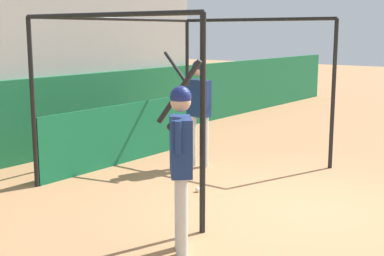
{
  "coord_description": "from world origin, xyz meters",
  "views": [
    {
      "loc": [
        -6.31,
        -2.98,
        2.37
      ],
      "look_at": [
        -0.44,
        1.46,
        1.03
      ],
      "focal_mm": 50.0,
      "sensor_mm": 36.0,
      "label": 1
    }
  ],
  "objects": [
    {
      "name": "player_waiting",
      "position": [
        -2.0,
        0.44,
        1.1
      ],
      "size": [
        0.62,
        0.73,
        2.08
      ],
      "rotation": [
        0.0,
        0.0,
        0.73
      ],
      "color": "silver",
      "rests_on": "ground"
    },
    {
      "name": "ground_plane",
      "position": [
        0.0,
        0.0,
        0.0
      ],
      "size": [
        60.0,
        60.0,
        0.0
      ],
      "primitive_type": "plane",
      "color": "#A8754C"
    },
    {
      "name": "outfield_wall",
      "position": [
        0.0,
        5.18,
        0.76
      ],
      "size": [
        24.0,
        0.12,
        1.53
      ],
      "color": "#196038",
      "rests_on": "ground"
    },
    {
      "name": "batting_cage",
      "position": [
        0.51,
        3.17,
        1.1
      ],
      "size": [
        3.88,
        3.23,
        2.61
      ],
      "color": "black",
      "rests_on": "ground"
    },
    {
      "name": "player_batter",
      "position": [
        1.11,
        2.5,
        1.15
      ],
      "size": [
        0.56,
        0.9,
        2.02
      ],
      "rotation": [
        0.0,
        0.0,
        1.4
      ],
      "color": "silver",
      "rests_on": "ground"
    },
    {
      "name": "baseball",
      "position": [
        -0.13,
        1.59,
        0.04
      ],
      "size": [
        0.07,
        0.07,
        0.07
      ],
      "color": "white",
      "rests_on": "ground"
    }
  ]
}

